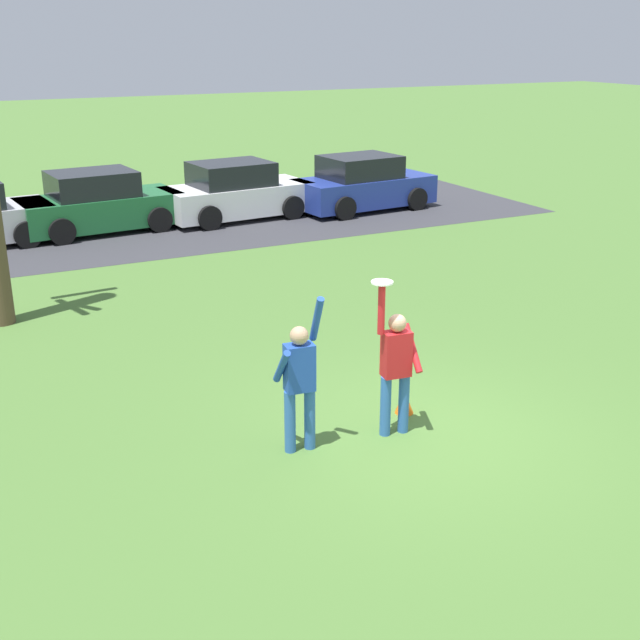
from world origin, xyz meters
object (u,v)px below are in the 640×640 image
at_px(person_catcher, 396,364).
at_px(parked_car_white, 236,193).
at_px(field_cone_orange, 404,402).
at_px(person_defender, 300,378).
at_px(parked_car_blue, 363,185).
at_px(parked_car_green, 98,204).
at_px(frisbee_disc, 382,282).

bearing_deg(person_catcher, parked_car_white, -95.79).
distance_m(parked_car_white, field_cone_orange, 12.90).
distance_m(person_defender, parked_car_blue, 14.77).
bearing_deg(parked_car_green, field_cone_orange, -89.16).
distance_m(parked_car_green, parked_car_white, 3.78).
bearing_deg(frisbee_disc, field_cone_orange, 32.48).
distance_m(frisbee_disc, parked_car_green, 13.32).
xyz_separation_m(frisbee_disc, parked_car_green, (-0.71, 13.23, -1.37)).
distance_m(person_catcher, parked_car_white, 13.42).
xyz_separation_m(person_catcher, person_defender, (-1.29, 0.15, -0.00)).
relative_size(person_defender, frisbee_disc, 7.48).
relative_size(frisbee_disc, parked_car_green, 0.06).
bearing_deg(person_defender, field_cone_orange, 16.36).
relative_size(frisbee_disc, parked_car_blue, 0.06).
xyz_separation_m(frisbee_disc, parked_car_blue, (6.86, 12.58, -1.37)).
bearing_deg(parked_car_green, person_defender, -96.86).
bearing_deg(parked_car_green, parked_car_blue, -10.22).
xyz_separation_m(person_defender, parked_car_blue, (7.92, 12.46, -0.25)).
bearing_deg(frisbee_disc, parked_car_blue, 61.41).
distance_m(frisbee_disc, parked_car_blue, 14.39).
relative_size(parked_car_green, parked_car_white, 1.00).
bearing_deg(parked_car_blue, frisbee_disc, -123.89).
bearing_deg(field_cone_orange, parked_car_green, 96.13).
bearing_deg(parked_car_white, frisbee_disc, -108.47).
bearing_deg(parked_car_white, field_cone_orange, -106.02).
distance_m(parked_car_white, parked_car_blue, 3.83).
bearing_deg(parked_car_white, parked_car_green, 172.53).
distance_m(person_defender, frisbee_disc, 1.55).
xyz_separation_m(person_catcher, frisbee_disc, (-0.22, 0.03, 1.11)).
height_order(frisbee_disc, field_cone_orange, frisbee_disc).
relative_size(frisbee_disc, field_cone_orange, 0.85).
bearing_deg(parked_car_green, person_catcher, -91.27).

